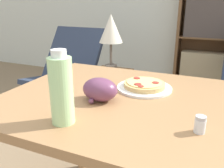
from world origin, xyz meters
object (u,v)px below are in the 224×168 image
salt_shaker (200,124)px  bookshelf (207,42)px  lounge_chair_near (66,86)px  side_table (111,98)px  drink_bottle (61,90)px  pizza_on_plate (144,86)px  table_lamp (111,31)px  grape_bunch (100,89)px

salt_shaker → bookshelf: size_ratio=0.04×
lounge_chair_near → side_table: 0.58m
salt_shaker → side_table: (-0.85, 1.24, -0.53)m
drink_bottle → salt_shaker: (0.42, 0.11, -0.09)m
pizza_on_plate → salt_shaker: salt_shaker is taller
salt_shaker → lounge_chair_near: bearing=136.8°
pizza_on_plate → bookshelf: bearing=85.4°
lounge_chair_near → bookshelf: bookshelf is taller
drink_bottle → bookshelf: size_ratio=0.17×
side_table → pizza_on_plate: bearing=-58.2°
pizza_on_plate → salt_shaker: 0.40m
lounge_chair_near → table_lamp: bearing=-7.4°
pizza_on_plate → salt_shaker: bearing=-49.1°
drink_bottle → table_lamp: table_lamp is taller
lounge_chair_near → side_table: lounge_chair_near is taller
bookshelf → table_lamp: bearing=-120.1°
salt_shaker → table_lamp: (-0.85, 1.24, 0.11)m
lounge_chair_near → table_lamp: table_lamp is taller
pizza_on_plate → side_table: pizza_on_plate is taller
pizza_on_plate → salt_shaker: (0.26, -0.31, 0.01)m
salt_shaker → lounge_chair_near: size_ratio=0.06×
pizza_on_plate → drink_bottle: drink_bottle is taller
pizza_on_plate → side_table: 1.22m
salt_shaker → lounge_chair_near: lounge_chair_near is taller
drink_bottle → pizza_on_plate: bearing=69.1°
side_table → table_lamp: 0.64m
salt_shaker → side_table: bearing=124.2°
pizza_on_plate → table_lamp: 1.11m
table_lamp → grape_bunch: bearing=-68.2°
table_lamp → pizza_on_plate: bearing=-58.2°
pizza_on_plate → lounge_chair_near: bearing=138.4°
table_lamp → lounge_chair_near: bearing=171.3°
table_lamp → bookshelf: bearing=59.9°
grape_bunch → bookshelf: 2.48m
salt_shaker → drink_bottle: bearing=-165.3°
lounge_chair_near → grape_bunch: bearing=-48.8°
lounge_chair_near → side_table: bearing=-7.4°
side_table → bookshelf: bearing=59.9°
bookshelf → pizza_on_plate: bearing=-94.6°
pizza_on_plate → side_table: size_ratio=0.47×
grape_bunch → table_lamp: size_ratio=0.28×
salt_shaker → table_lamp: bearing=124.2°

